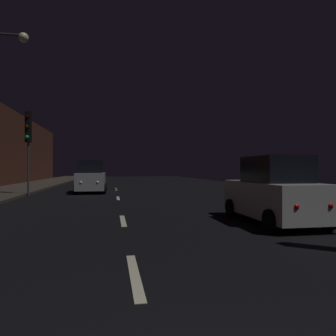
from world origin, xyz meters
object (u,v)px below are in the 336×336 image
object	(u,v)px
streetlamp_overhead	(0,92)
car_approaching_headlights	(91,178)
traffic_light_far_left	(28,134)
car_parked_right_near	(274,192)

from	to	relation	value
streetlamp_overhead	car_approaching_headlights	bearing A→B (deg)	66.75
streetlamp_overhead	car_approaching_headlights	xyz separation A→B (m)	(3.43, 7.99, -4.06)
traffic_light_far_left	car_parked_right_near	xyz separation A→B (m)	(10.10, -11.56, -2.87)
traffic_light_far_left	streetlamp_overhead	distance (m)	5.84
car_approaching_headlights	car_parked_right_near	bearing A→B (deg)	24.90
traffic_light_far_left	car_approaching_headlights	world-z (taller)	traffic_light_far_left
streetlamp_overhead	car_parked_right_near	distance (m)	12.21
car_parked_right_near	streetlamp_overhead	bearing A→B (deg)	59.25
car_parked_right_near	car_approaching_headlights	bearing A→B (deg)	24.90
streetlamp_overhead	traffic_light_far_left	bearing A→B (deg)	92.39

